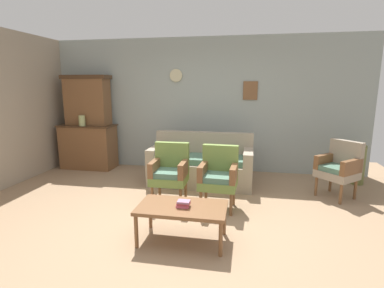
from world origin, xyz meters
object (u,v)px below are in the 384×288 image
Objects in this scene: side_cabinet at (89,146)px; floor_vase_by_wall at (358,165)px; vase_on_cabinet at (82,121)px; armchair_near_cabinet at (170,170)px; armchair_by_doorway at (219,174)px; book_stack_on_table at (183,204)px; floral_couch at (201,166)px; wingback_chair_by_fireplace at (339,167)px; coffee_table at (182,210)px.

side_cabinet reaches higher than floor_vase_by_wall.
armchair_near_cabinet is (2.22, -1.37, -0.54)m from vase_on_cabinet.
side_cabinet is 5.32m from floor_vase_by_wall.
armchair_by_doorway is 1.08m from book_stack_on_table.
book_stack_on_table is 3.69m from floor_vase_by_wall.
floral_couch is 2.03× the size of wingback_chair_by_fireplace.
coffee_table is at bearing -107.18° from armchair_by_doorway.
side_cabinet is 4.85m from wingback_chair_by_fireplace.
floor_vase_by_wall is (2.68, 2.53, -0.02)m from coffee_table.
side_cabinet is 7.69× the size of book_stack_on_table.
floral_couch is 1.82× the size of coffee_table.
armchair_by_doorway is (2.96, -1.44, -0.54)m from vase_on_cabinet.
book_stack_on_table is at bearing -136.18° from floor_vase_by_wall.
book_stack_on_table is (2.65, -2.65, -0.01)m from side_cabinet.
floral_couch reaches higher than book_stack_on_table.
vase_on_cabinet is at bearing 154.04° from armchair_by_doorway.
vase_on_cabinet is at bearing 148.29° from armchair_near_cabinet.
side_cabinet is 5.22× the size of vase_on_cabinet.
floor_vase_by_wall is (5.31, -0.10, -0.11)m from side_cabinet.
side_cabinet is 0.60m from vase_on_cabinet.
floral_couch is at bearing -12.79° from side_cabinet.
floor_vase_by_wall reaches higher than book_stack_on_table.
vase_on_cabinet is 0.25× the size of armchair_near_cabinet.
side_cabinet is at bearing 178.92° from floor_vase_by_wall.
coffee_table is (-0.31, -1.01, -0.12)m from armchair_by_doorway.
floral_couch is 1.13m from armchair_by_doorway.
armchair_by_doorway is at bearing -157.25° from wingback_chair_by_fireplace.
armchair_near_cabinet is at bearing -31.71° from vase_on_cabinet.
armchair_by_doorway is at bearing -25.96° from vase_on_cabinet.
wingback_chair_by_fireplace is (2.56, 0.70, 0.00)m from armchair_near_cabinet.
floral_couch is at bearing -8.96° from vase_on_cabinet.
floral_couch is 12.15× the size of book_stack_on_table.
coffee_table is at bearing -42.84° from vase_on_cabinet.
wingback_chair_by_fireplace is (2.23, -0.27, 0.17)m from floral_couch.
armchair_near_cabinet is 0.74m from armchair_by_doorway.
coffee_table is at bearing -136.67° from floor_vase_by_wall.
floral_couch is 2.25m from wingback_chair_by_fireplace.
vase_on_cabinet reaches higher than floor_vase_by_wall.
coffee_table is (-2.13, -1.78, -0.12)m from wingback_chair_by_fireplace.
floor_vase_by_wall is (2.66, 2.55, -0.11)m from book_stack_on_table.
side_cabinet is at bearing 151.30° from armchair_by_doorway.
book_stack_on_table is at bearing -86.79° from floral_couch.
armchair_near_cabinet reaches higher than book_stack_on_table.
side_cabinet is at bearing 87.34° from vase_on_cabinet.
floor_vase_by_wall is (3.10, 1.45, -0.15)m from armchair_near_cabinet.
wingback_chair_by_fireplace is at bearing -10.10° from side_cabinet.
armchair_by_doorway is at bearing 72.82° from coffee_table.
side_cabinet is 1.63× the size of floor_vase_by_wall.
floor_vase_by_wall is at bearing 43.33° from coffee_table.
side_cabinet reaches higher than armchair_near_cabinet.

